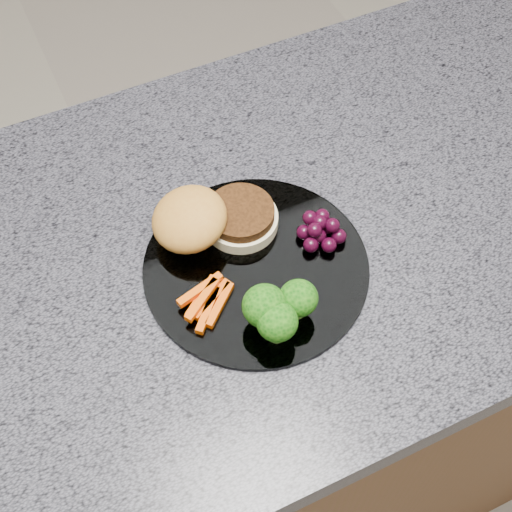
{
  "coord_description": "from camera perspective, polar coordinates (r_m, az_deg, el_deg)",
  "views": [
    {
      "loc": [
        -0.16,
        -0.45,
        1.59
      ],
      "look_at": [
        0.03,
        -0.05,
        0.93
      ],
      "focal_mm": 50.0,
      "sensor_mm": 36.0,
      "label": 1
    }
  ],
  "objects": [
    {
      "name": "island_cabinet",
      "position": [
        1.25,
        -2.07,
        -11.65
      ],
      "size": [
        1.2,
        0.6,
        0.86
      ],
      "primitive_type": "cube",
      "color": "#50311B",
      "rests_on": "ground"
    },
    {
      "name": "broccoli",
      "position": [
        0.75,
        1.76,
        -4.28
      ],
      "size": [
        0.08,
        0.07,
        0.06
      ],
      "rotation": [
        0.0,
        0.0,
        -0.35
      ],
      "color": "#5C9134",
      "rests_on": "plate"
    },
    {
      "name": "countertop",
      "position": [
        0.86,
        -2.98,
        -0.05
      ],
      "size": [
        1.2,
        0.6,
        0.04
      ],
      "primitive_type": "cube",
      "color": "#4A4953",
      "rests_on": "island_cabinet"
    },
    {
      "name": "burger",
      "position": [
        0.83,
        -3.86,
        2.83
      ],
      "size": [
        0.15,
        0.1,
        0.05
      ],
      "rotation": [
        0.0,
        0.0,
        0.01
      ],
      "color": "beige",
      "rests_on": "plate"
    },
    {
      "name": "plate",
      "position": [
        0.82,
        0.0,
        -0.9
      ],
      "size": [
        0.26,
        0.26,
        0.01
      ],
      "primitive_type": "cylinder",
      "color": "white",
      "rests_on": "countertop"
    },
    {
      "name": "grape_bunch",
      "position": [
        0.83,
        5.18,
        2.12
      ],
      "size": [
        0.05,
        0.06,
        0.03
      ],
      "rotation": [
        0.0,
        0.0,
        0.14
      ],
      "color": "black",
      "rests_on": "plate"
    },
    {
      "name": "carrot_sticks",
      "position": [
        0.79,
        -3.93,
        -3.54
      ],
      "size": [
        0.07,
        0.06,
        0.02
      ],
      "rotation": [
        0.0,
        0.0,
        0.34
      ],
      "color": "#DD4D03",
      "rests_on": "plate"
    }
  ]
}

